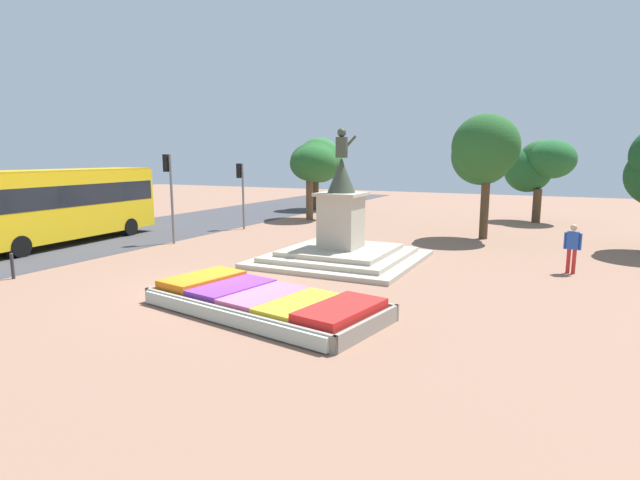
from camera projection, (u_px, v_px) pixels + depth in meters
The scene contains 12 objects.
ground_plane at pixel (214, 291), 15.23m from camera, with size 90.50×90.50×0.00m, color #8C6651.
flower_planter at pixel (262, 302), 13.21m from camera, with size 6.90×3.99×0.62m.
statue_monument at pixel (341, 240), 19.48m from camera, with size 5.89×5.89×5.13m.
traffic_light_mid_block at pixel (169, 182), 23.18m from camera, with size 0.41×0.29×4.17m.
traffic_light_far_corner at pixel (241, 183), 27.92m from camera, with size 0.42×0.31×3.69m.
city_bus at pixel (56, 202), 23.01m from camera, with size 3.18×10.50×3.47m.
pedestrian_with_handbag at pixel (572, 245), 17.37m from camera, with size 0.56×0.28×1.75m.
kerb_bollard_mid_a at pixel (12, 265), 16.70m from camera, with size 0.12×0.12×0.89m.
park_tree_far_left at pixel (483, 150), 24.29m from camera, with size 3.34×3.54×6.08m.
park_tree_behind_statue at pixel (321, 162), 38.22m from camera, with size 3.49×3.95×5.48m.
park_tree_street_side at pixel (539, 164), 30.91m from camera, with size 4.20×3.53×5.08m.
park_tree_mid_canopy at pixel (314, 163), 32.05m from camera, with size 3.38×3.75×4.99m.
Camera 1 is at (9.39, -11.85, 4.05)m, focal length 28.00 mm.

